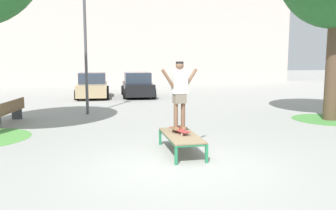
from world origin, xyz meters
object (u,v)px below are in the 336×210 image
Objects in this scene: skate_box at (181,136)px; skater at (180,90)px; car_black at (138,85)px; park_bench at (8,111)px; car_tan at (93,86)px; skateboard at (179,130)px; light_post at (85,22)px.

skate_box is 1.12× the size of skater.
car_black is 9.97m from park_bench.
skater reaches higher than park_bench.
skate_box is 0.44× the size of car_tan.
park_bench is (-5.08, 4.99, -1.08)m from skater.
skate_box is 0.22m from skateboard.
car_tan is 1.75× the size of park_bench.
light_post is (-2.98, -6.51, 3.13)m from car_black.
car_tan is (-2.07, 13.24, 0.15)m from skateboard.
car_black is 1.75× the size of park_bench.
park_bench is (-5.08, 5.18, 0.03)m from skate_box.
park_bench is at bearing -149.49° from light_post.
park_bench is at bearing 135.51° from skateboard.
park_bench reaches higher than skateboard.
skater is 0.69× the size of park_bench.
light_post is at bearing 108.84° from skate_box.
light_post is (2.76, 1.63, 3.38)m from park_bench.
skateboard is at bearing -81.10° from car_tan.
skateboard is 0.99m from skater.
skateboard is 13.15m from car_black.
skater is 0.40× the size of car_black.
car_black reaches higher than skateboard.
skater reaches higher than car_tan.
car_black is at bearing 87.16° from skate_box.
car_tan reaches higher than park_bench.
skater is 7.21m from park_bench.
car_tan is at bearing 87.83° from light_post.
car_tan is (-2.07, 13.42, 0.28)m from skate_box.
car_black is (2.73, -0.10, 0.00)m from car_tan.
skater is at bearing 89.81° from skate_box.
car_tan reaches higher than skateboard.
light_post reaches higher than car_black.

